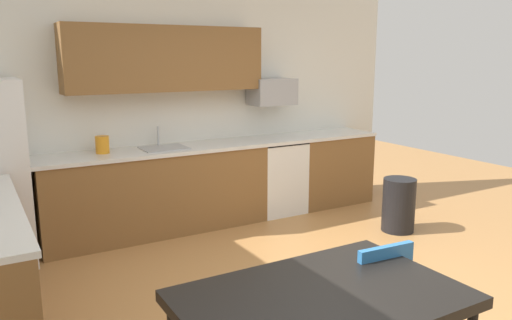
{
  "coord_description": "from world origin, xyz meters",
  "views": [
    {
      "loc": [
        -2.24,
        -2.87,
        1.93
      ],
      "look_at": [
        0.0,
        1.0,
        1.0
      ],
      "focal_mm": 35.25,
      "sensor_mm": 36.0,
      "label": 1
    }
  ],
  "objects_px": {
    "oven_range": "(276,176)",
    "trash_bin": "(399,205)",
    "chair_near_table": "(396,309)",
    "dining_table": "(322,305)",
    "microwave": "(272,92)",
    "kettle": "(102,146)"
  },
  "relations": [
    {
      "from": "trash_bin",
      "to": "chair_near_table",
      "type": "bearing_deg",
      "value": -136.17
    },
    {
      "from": "oven_range",
      "to": "dining_table",
      "type": "distance_m",
      "value": 3.84
    },
    {
      "from": "dining_table",
      "to": "trash_bin",
      "type": "height_order",
      "value": "dining_table"
    },
    {
      "from": "microwave",
      "to": "chair_near_table",
      "type": "height_order",
      "value": "microwave"
    },
    {
      "from": "microwave",
      "to": "dining_table",
      "type": "height_order",
      "value": "microwave"
    },
    {
      "from": "dining_table",
      "to": "kettle",
      "type": "xyz_separation_m",
      "value": [
        -0.24,
        3.4,
        0.31
      ]
    },
    {
      "from": "chair_near_table",
      "to": "trash_bin",
      "type": "bearing_deg",
      "value": 43.83
    },
    {
      "from": "oven_range",
      "to": "trash_bin",
      "type": "relative_size",
      "value": 1.52
    },
    {
      "from": "microwave",
      "to": "trash_bin",
      "type": "distance_m",
      "value": 2.02
    },
    {
      "from": "microwave",
      "to": "kettle",
      "type": "relative_size",
      "value": 2.7
    },
    {
      "from": "oven_range",
      "to": "trash_bin",
      "type": "height_order",
      "value": "oven_range"
    },
    {
      "from": "oven_range",
      "to": "dining_table",
      "type": "xyz_separation_m",
      "value": [
        -1.85,
        -3.35,
        0.26
      ]
    },
    {
      "from": "microwave",
      "to": "kettle",
      "type": "bearing_deg",
      "value": -178.63
    },
    {
      "from": "dining_table",
      "to": "chair_near_table",
      "type": "bearing_deg",
      "value": 6.1
    },
    {
      "from": "trash_bin",
      "to": "microwave",
      "type": "bearing_deg",
      "value": 119.42
    },
    {
      "from": "dining_table",
      "to": "trash_bin",
      "type": "xyz_separation_m",
      "value": [
        2.65,
        2.04,
        -0.41
      ]
    },
    {
      "from": "oven_range",
      "to": "trash_bin",
      "type": "xyz_separation_m",
      "value": [
        0.8,
        -1.31,
        -0.16
      ]
    },
    {
      "from": "kettle",
      "to": "trash_bin",
      "type": "bearing_deg",
      "value": -25.27
    },
    {
      "from": "dining_table",
      "to": "kettle",
      "type": "relative_size",
      "value": 7.0
    },
    {
      "from": "chair_near_table",
      "to": "trash_bin",
      "type": "xyz_separation_m",
      "value": [
        2.06,
        1.98,
        -0.2
      ]
    },
    {
      "from": "oven_range",
      "to": "chair_near_table",
      "type": "distance_m",
      "value": 3.52
    },
    {
      "from": "kettle",
      "to": "microwave",
      "type": "bearing_deg",
      "value": 1.37
    }
  ]
}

